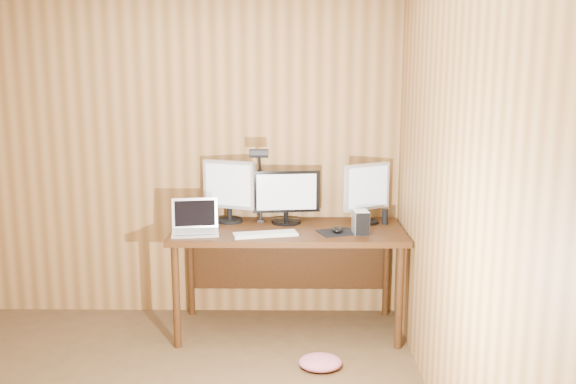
{
  "coord_description": "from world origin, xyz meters",
  "views": [
    {
      "loc": [
        0.97,
        -2.49,
        1.8
      ],
      "look_at": [
        0.93,
        1.58,
        1.02
      ],
      "focal_mm": 38.0,
      "sensor_mm": 36.0,
      "label": 1
    }
  ],
  "objects_px": {
    "desk_lamp": "(259,174)",
    "laptop": "(195,224)",
    "monitor_center": "(286,196)",
    "keyboard": "(265,234)",
    "hard_drive": "(361,222)",
    "mouse": "(337,229)",
    "phone": "(271,234)",
    "desk": "(288,243)",
    "monitor_right": "(367,191)",
    "monitor_left": "(229,189)",
    "speaker": "(385,217)"
  },
  "relations": [
    {
      "from": "hard_drive",
      "to": "phone",
      "type": "relative_size",
      "value": 1.54
    },
    {
      "from": "phone",
      "to": "speaker",
      "type": "distance_m",
      "value": 0.86
    },
    {
      "from": "keyboard",
      "to": "speaker",
      "type": "relative_size",
      "value": 4.06
    },
    {
      "from": "monitor_right",
      "to": "phone",
      "type": "xyz_separation_m",
      "value": [
        -0.68,
        -0.33,
        -0.23
      ]
    },
    {
      "from": "phone",
      "to": "desk_lamp",
      "type": "distance_m",
      "value": 0.47
    },
    {
      "from": "monitor_left",
      "to": "keyboard",
      "type": "xyz_separation_m",
      "value": [
        0.28,
        -0.38,
        -0.23
      ]
    },
    {
      "from": "monitor_left",
      "to": "monitor_right",
      "type": "distance_m",
      "value": 0.99
    },
    {
      "from": "keyboard",
      "to": "phone",
      "type": "height_order",
      "value": "keyboard"
    },
    {
      "from": "laptop",
      "to": "speaker",
      "type": "bearing_deg",
      "value": 1.61
    },
    {
      "from": "phone",
      "to": "desk_lamp",
      "type": "relative_size",
      "value": 0.17
    },
    {
      "from": "monitor_left",
      "to": "monitor_center",
      "type": "bearing_deg",
      "value": 15.61
    },
    {
      "from": "laptop",
      "to": "phone",
      "type": "bearing_deg",
      "value": -14.81
    },
    {
      "from": "mouse",
      "to": "desk_lamp",
      "type": "distance_m",
      "value": 0.68
    },
    {
      "from": "speaker",
      "to": "monitor_center",
      "type": "bearing_deg",
      "value": 177.69
    },
    {
      "from": "desk_lamp",
      "to": "speaker",
      "type": "bearing_deg",
      "value": -3.64
    },
    {
      "from": "keyboard",
      "to": "mouse",
      "type": "height_order",
      "value": "mouse"
    },
    {
      "from": "monitor_right",
      "to": "monitor_left",
      "type": "bearing_deg",
      "value": 147.22
    },
    {
      "from": "monitor_right",
      "to": "mouse",
      "type": "xyz_separation_m",
      "value": [
        -0.23,
        -0.28,
        -0.21
      ]
    },
    {
      "from": "monitor_left",
      "to": "hard_drive",
      "type": "xyz_separation_m",
      "value": [
        0.92,
        -0.32,
        -0.16
      ]
    },
    {
      "from": "monitor_center",
      "to": "keyboard",
      "type": "distance_m",
      "value": 0.42
    },
    {
      "from": "mouse",
      "to": "hard_drive",
      "type": "distance_m",
      "value": 0.17
    },
    {
      "from": "hard_drive",
      "to": "desk_lamp",
      "type": "distance_m",
      "value": 0.79
    },
    {
      "from": "monitor_center",
      "to": "phone",
      "type": "height_order",
      "value": "monitor_center"
    },
    {
      "from": "desk",
      "to": "speaker",
      "type": "height_order",
      "value": "speaker"
    },
    {
      "from": "monitor_right",
      "to": "monitor_center",
      "type": "bearing_deg",
      "value": 149.29
    },
    {
      "from": "hard_drive",
      "to": "desk_lamp",
      "type": "bearing_deg",
      "value": 153.73
    },
    {
      "from": "desk_lamp",
      "to": "laptop",
      "type": "bearing_deg",
      "value": -154.93
    },
    {
      "from": "monitor_left",
      "to": "speaker",
      "type": "xyz_separation_m",
      "value": [
        1.12,
        -0.06,
        -0.19
      ]
    },
    {
      "from": "laptop",
      "to": "phone",
      "type": "distance_m",
      "value": 0.52
    },
    {
      "from": "speaker",
      "to": "desk_lamp",
      "type": "relative_size",
      "value": 0.19
    },
    {
      "from": "keyboard",
      "to": "phone",
      "type": "xyz_separation_m",
      "value": [
        0.03,
        0.03,
        -0.0
      ]
    },
    {
      "from": "mouse",
      "to": "speaker",
      "type": "bearing_deg",
      "value": 5.36
    },
    {
      "from": "monitor_center",
      "to": "monitor_left",
      "type": "relative_size",
      "value": 1.08
    },
    {
      "from": "hard_drive",
      "to": "monitor_center",
      "type": "bearing_deg",
      "value": 144.13
    },
    {
      "from": "monitor_right",
      "to": "speaker",
      "type": "height_order",
      "value": "monitor_right"
    },
    {
      "from": "keyboard",
      "to": "desk_lamp",
      "type": "bearing_deg",
      "value": 86.65
    },
    {
      "from": "keyboard",
      "to": "hard_drive",
      "type": "xyz_separation_m",
      "value": [
        0.64,
        0.06,
        0.07
      ]
    },
    {
      "from": "mouse",
      "to": "phone",
      "type": "height_order",
      "value": "mouse"
    },
    {
      "from": "monitor_right",
      "to": "hard_drive",
      "type": "height_order",
      "value": "monitor_right"
    },
    {
      "from": "hard_drive",
      "to": "desk",
      "type": "bearing_deg",
      "value": 152.07
    },
    {
      "from": "monitor_left",
      "to": "desk_lamp",
      "type": "relative_size",
      "value": 0.77
    },
    {
      "from": "hard_drive",
      "to": "phone",
      "type": "xyz_separation_m",
      "value": [
        -0.61,
        -0.03,
        -0.07
      ]
    },
    {
      "from": "monitor_center",
      "to": "monitor_right",
      "type": "bearing_deg",
      "value": -5.89
    },
    {
      "from": "mouse",
      "to": "monitor_center",
      "type": "bearing_deg",
      "value": 113.79
    },
    {
      "from": "laptop",
      "to": "hard_drive",
      "type": "distance_m",
      "value": 1.12
    },
    {
      "from": "speaker",
      "to": "desk",
      "type": "bearing_deg",
      "value": -174.72
    },
    {
      "from": "monitor_left",
      "to": "phone",
      "type": "bearing_deg",
      "value": -28.84
    },
    {
      "from": "mouse",
      "to": "desk_lamp",
      "type": "relative_size",
      "value": 0.2
    },
    {
      "from": "monitor_center",
      "to": "desk_lamp",
      "type": "distance_m",
      "value": 0.25
    },
    {
      "from": "keyboard",
      "to": "monitor_left",
      "type": "bearing_deg",
      "value": 113.07
    }
  ]
}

